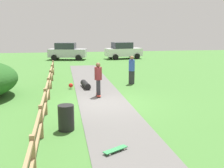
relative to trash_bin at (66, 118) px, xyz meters
The scene contains 10 objects.
ground_plane 3.75m from the trash_bin, 61.12° to the left, with size 60.00×60.00×0.00m, color #427533.
asphalt_path 3.75m from the trash_bin, 61.12° to the left, with size 2.40×28.00×0.02m, color #605E5B.
wooden_fence 3.37m from the trash_bin, 103.77° to the left, with size 0.12×18.12×1.10m.
trash_bin is the anchor object (origin of this frame).
skater_riding 5.03m from the trash_bin, 69.85° to the left, with size 0.40×0.81×1.76m.
skater_fallen 7.06m from the trash_bin, 80.50° to the left, with size 1.26×1.55×0.36m.
skateboard_loose 2.50m from the trash_bin, 56.83° to the right, with size 0.79×0.58×0.08m.
bystander_blue 8.82m from the trash_bin, 61.14° to the left, with size 0.51×0.51×1.80m.
parked_car_silver 22.83m from the trash_bin, 88.90° to the left, with size 4.46×2.64×1.92m.
parked_car_white 23.84m from the trash_bin, 73.02° to the left, with size 4.43×2.53×1.92m.
Camera 1 is at (-1.84, -12.70, 3.49)m, focal length 44.90 mm.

